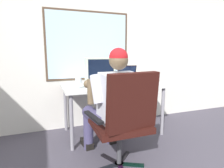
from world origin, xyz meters
TOP-DOWN VIEW (x-y plane):
  - wall_rear at (-0.00, 2.49)m, footprint 5.91×0.08m
  - desk at (0.13, 2.05)m, footprint 1.41×0.77m
  - office_chair at (-0.08, 1.14)m, footprint 0.67×0.59m
  - person_seated at (-0.12, 1.41)m, footprint 0.57×0.81m
  - crt_monitor at (-0.07, 2.05)m, footprint 0.40×0.19m
  - laptop at (0.43, 2.16)m, footprint 0.33×0.32m
  - wine_glass at (-0.40, 1.84)m, footprint 0.08×0.08m
  - coffee_mug at (0.61, 1.85)m, footprint 0.08×0.08m

SIDE VIEW (x-z plane):
  - office_chair at x=-0.08m, z-range 0.07..1.07m
  - person_seated at x=-0.12m, z-range 0.03..1.25m
  - desk at x=0.13m, z-range 0.30..1.04m
  - coffee_mug at x=0.61m, z-range 0.74..0.84m
  - laptop at x=0.43m, z-range 0.68..0.92m
  - wine_glass at x=-0.40m, z-range 0.76..0.90m
  - crt_monitor at x=-0.07m, z-range 0.76..1.14m
  - wall_rear at x=0.00m, z-range 0.00..2.66m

